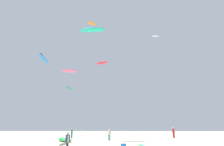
# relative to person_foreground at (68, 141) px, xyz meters

# --- Properties ---
(person_foreground) EXTENTS (0.37, 0.50, 1.64)m
(person_foreground) POSITION_rel_person_foreground_xyz_m (0.00, 0.00, 0.00)
(person_foreground) COLOR black
(person_foreground) RESTS_ON ground
(person_midground) EXTENTS (0.41, 0.49, 1.79)m
(person_midground) POSITION_rel_person_foreground_xyz_m (13.47, 18.28, 0.09)
(person_midground) COLOR #B21E23
(person_midground) RESTS_ON ground
(person_left) EXTENTS (0.54, 0.37, 1.62)m
(person_left) POSITION_rel_person_foreground_xyz_m (2.84, 12.92, -0.01)
(person_left) COLOR teal
(person_left) RESTS_ON ground
(person_right) EXTENTS (0.47, 0.37, 1.62)m
(person_right) POSITION_rel_person_foreground_xyz_m (-3.65, 17.49, -0.01)
(person_right) COLOR teal
(person_right) RESTS_ON ground
(kite_grounded_far) EXTENTS (3.47, 4.57, 0.57)m
(kite_grounded_far) POSITION_rel_person_foreground_xyz_m (-3.14, 11.13, -0.69)
(kite_grounded_far) COLOR green
(kite_grounded_far) RESTS_ON ground
(cooler_box) EXTENTS (0.56, 0.36, 0.32)m
(cooler_box) POSITION_rel_person_foreground_xyz_m (4.66, 4.76, -0.80)
(cooler_box) COLOR blue
(cooler_box) RESTS_ON ground
(kite_aloft_0) EXTENTS (4.50, 1.58, 0.68)m
(kite_aloft_0) POSITION_rel_person_foreground_xyz_m (-0.18, 14.30, 17.16)
(kite_aloft_0) COLOR #19B29E
(kite_aloft_1) EXTENTS (4.02, 2.17, 0.84)m
(kite_aloft_1) POSITION_rel_person_foreground_xyz_m (-8.42, 32.08, 14.70)
(kite_aloft_1) COLOR #E5598C
(kite_aloft_2) EXTENTS (2.38, 2.36, 0.61)m
(kite_aloft_2) POSITION_rel_person_foreground_xyz_m (-2.54, 29.38, 26.70)
(kite_aloft_2) COLOR orange
(kite_aloft_4) EXTENTS (2.33, 0.97, 0.25)m
(kite_aloft_4) POSITION_rel_person_foreground_xyz_m (14.83, 34.66, 25.30)
(kite_aloft_4) COLOR white
(kite_aloft_5) EXTENTS (2.89, 2.23, 0.50)m
(kite_aloft_5) POSITION_rel_person_foreground_xyz_m (0.70, 23.72, 14.13)
(kite_aloft_5) COLOR red
(kite_aloft_6) EXTENTS (1.15, 3.07, 0.75)m
(kite_aloft_6) POSITION_rel_person_foreground_xyz_m (-7.26, 28.20, 9.45)
(kite_aloft_6) COLOR green
(kite_aloft_7) EXTENTS (1.61, 3.96, 0.92)m
(kite_aloft_7) POSITION_rel_person_foreground_xyz_m (-6.12, 8.88, 10.09)
(kite_aloft_7) COLOR blue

